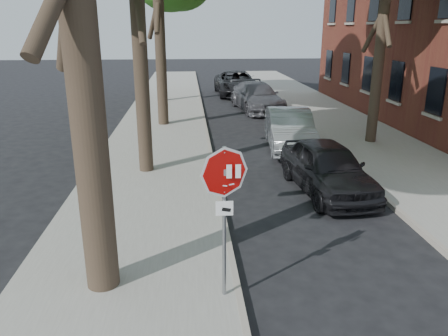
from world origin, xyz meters
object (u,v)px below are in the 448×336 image
Objects in this scene: car_b at (290,129)px; car_d at (237,83)px; stop_sign at (224,195)px; car_a at (327,167)px; car_c at (257,97)px.

car_b is 0.78× the size of car_d.
car_d is (-0.47, 13.93, 0.06)m from car_b.
car_a is (3.30, 4.95, -1.23)m from stop_sign.
stop_sign is at bearing -98.44° from car_d.
car_a is at bearing -84.45° from car_b.
car_a is at bearing -97.43° from car_c.
car_d is at bearing 87.18° from car_c.
car_a is 0.73× the size of car_d.
car_d is (2.83, 23.56, -1.14)m from stop_sign.
car_c is at bearing 79.46° from stop_sign.
car_c is at bearing -86.98° from car_d.
car_a is 18.62m from car_d.
car_b is at bearing 84.60° from car_a.
stop_sign reaches higher than car_c.
car_c is (0.00, 8.10, 0.02)m from car_b.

